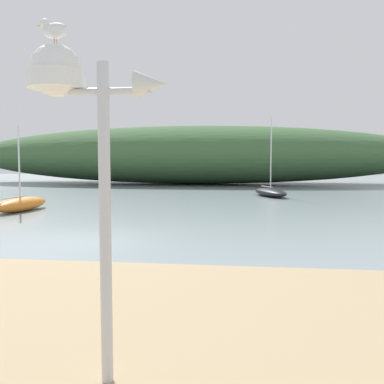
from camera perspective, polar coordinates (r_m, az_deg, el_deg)
ground_plane at (r=13.75m, az=-14.17°, el=-6.25°), size 120.00×120.00×0.00m
distant_hill at (r=45.26m, az=0.04°, el=5.01°), size 49.71×12.96×6.10m
mast_structure at (r=4.48m, az=-15.71°, el=11.75°), size 1.41×0.57×3.44m
seagull_on_radar at (r=4.71m, az=-18.13°, el=20.10°), size 0.37×0.18×0.26m
sailboat_far_left at (r=29.54m, az=10.52°, el=-0.01°), size 2.75×4.45×5.38m
sailboat_far_right at (r=22.31m, az=-22.11°, el=-1.52°), size 1.57×4.01×4.16m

